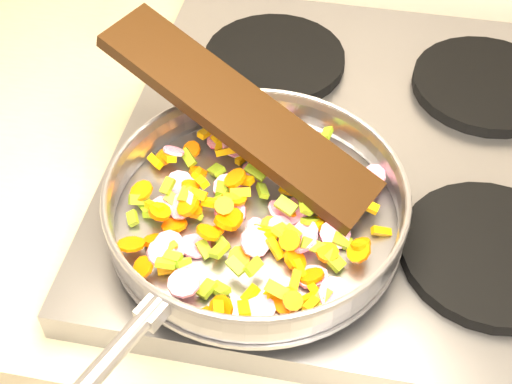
# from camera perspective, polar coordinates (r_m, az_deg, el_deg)

# --- Properties ---
(cooktop) EXTENTS (0.60, 0.60, 0.04)m
(cooktop) POSITION_cam_1_polar(r_m,az_deg,el_deg) (0.89, 8.81, 2.55)
(cooktop) COLOR #939399
(cooktop) RESTS_ON counter_top
(grate_fl) EXTENTS (0.19, 0.19, 0.02)m
(grate_fl) POSITION_cam_1_polar(r_m,az_deg,el_deg) (0.78, -2.10, -1.77)
(grate_fl) COLOR black
(grate_fl) RESTS_ON cooktop
(grate_fr) EXTENTS (0.19, 0.19, 0.02)m
(grate_fr) POSITION_cam_1_polar(r_m,az_deg,el_deg) (0.79, 18.28, -4.68)
(grate_fr) COLOR black
(grate_fr) RESTS_ON cooktop
(grate_bl) EXTENTS (0.19, 0.19, 0.02)m
(grate_bl) POSITION_cam_1_polar(r_m,az_deg,el_deg) (0.98, 1.50, 10.59)
(grate_bl) COLOR black
(grate_bl) RESTS_ON cooktop
(grate_br) EXTENTS (0.19, 0.19, 0.02)m
(grate_br) POSITION_cam_1_polar(r_m,az_deg,el_deg) (0.99, 17.90, 8.18)
(grate_br) COLOR black
(grate_br) RESTS_ON cooktop
(saute_pan) EXTENTS (0.35, 0.50, 0.05)m
(saute_pan) POSITION_cam_1_polar(r_m,az_deg,el_deg) (0.74, -0.11, -0.99)
(saute_pan) COLOR #9E9EA5
(saute_pan) RESTS_ON grate_fl
(vegetable_heap) EXTENTS (0.28, 0.29, 0.05)m
(vegetable_heap) POSITION_cam_1_polar(r_m,az_deg,el_deg) (0.75, -0.22, -1.59)
(vegetable_heap) COLOR orange
(vegetable_heap) RESTS_ON saute_pan
(wooden_spatula) EXTENTS (0.33, 0.20, 0.12)m
(wooden_spatula) POSITION_cam_1_polar(r_m,az_deg,el_deg) (0.77, -1.31, 6.29)
(wooden_spatula) COLOR black
(wooden_spatula) RESTS_ON saute_pan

